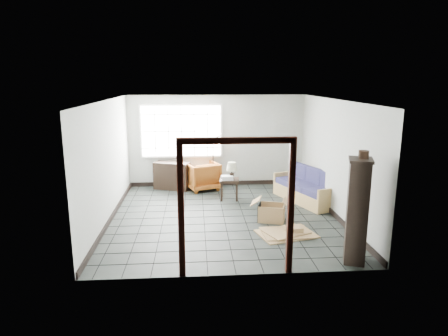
{
  "coord_description": "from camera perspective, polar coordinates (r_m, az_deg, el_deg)",
  "views": [
    {
      "loc": [
        -0.62,
        -8.52,
        3.05
      ],
      "look_at": [
        0.03,
        0.3,
        1.06
      ],
      "focal_mm": 32.0,
      "sensor_mm": 36.0,
      "label": 1
    }
  ],
  "objects": [
    {
      "name": "futon_sofa",
      "position": [
        10.32,
        11.87,
        -3.01
      ],
      "size": [
        1.36,
        2.04,
        0.85
      ],
      "rotation": [
        0.0,
        0.0,
        0.37
      ],
      "color": "#A27849",
      "rests_on": "ground"
    },
    {
      "name": "doorway_trim",
      "position": [
        6.09,
        1.8,
        -3.22
      ],
      "size": [
        1.8,
        0.08,
        2.2
      ],
      "color": "#34130C",
      "rests_on": "ground"
    },
    {
      "name": "room_shell",
      "position": [
        8.68,
        -0.06,
        3.61
      ],
      "size": [
        5.02,
        5.52,
        2.61
      ],
      "color": "#A2A69F",
      "rests_on": "ground"
    },
    {
      "name": "window_panel",
      "position": [
        11.32,
        -6.11,
        5.27
      ],
      "size": [
        2.32,
        0.08,
        1.52
      ],
      "color": "silver",
      "rests_on": "ground"
    },
    {
      "name": "armchair",
      "position": [
        11.14,
        -3.12,
        -0.95
      ],
      "size": [
        1.05,
        1.02,
        0.85
      ],
      "primitive_type": "imported",
      "rotation": [
        0.0,
        0.0,
        3.51
      ],
      "color": "#8A3D14",
      "rests_on": "ground"
    },
    {
      "name": "table_lamp",
      "position": [
        10.15,
        1.12,
        0.09
      ],
      "size": [
        0.33,
        0.33,
        0.44
      ],
      "rotation": [
        0.0,
        0.0,
        0.17
      ],
      "color": "black",
      "rests_on": "side_table"
    },
    {
      "name": "side_table",
      "position": [
        10.23,
        0.76,
        -2.1
      ],
      "size": [
        0.53,
        0.53,
        0.53
      ],
      "rotation": [
        0.0,
        0.0,
        -0.09
      ],
      "color": "black",
      "rests_on": "ground"
    },
    {
      "name": "open_box",
      "position": [
        8.83,
        6.79,
        -6.34
      ],
      "size": [
        0.97,
        0.67,
        0.5
      ],
      "rotation": [
        0.0,
        0.0,
        -0.29
      ],
      "color": "#9A804A",
      "rests_on": "ground"
    },
    {
      "name": "projector",
      "position": [
        10.13,
        0.46,
        -1.4
      ],
      "size": [
        0.31,
        0.25,
        0.1
      ],
      "rotation": [
        0.0,
        0.0,
        0.07
      ],
      "color": "silver",
      "rests_on": "side_table"
    },
    {
      "name": "pot",
      "position": [
        6.84,
        19.33,
        1.85
      ],
      "size": [
        0.21,
        0.21,
        0.12
      ],
      "rotation": [
        0.0,
        0.0,
        -0.32
      ],
      "color": "black",
      "rests_on": "tall_shelf"
    },
    {
      "name": "ground",
      "position": [
        9.07,
        -0.04,
        -6.94
      ],
      "size": [
        5.5,
        5.5,
        0.0
      ],
      "primitive_type": "plane",
      "color": "black",
      "rests_on": "ground"
    },
    {
      "name": "tall_shelf",
      "position": [
        7.01,
        18.49,
        -5.76
      ],
      "size": [
        0.51,
        0.58,
        1.79
      ],
      "rotation": [
        0.0,
        0.0,
        -0.33
      ],
      "color": "black",
      "rests_on": "ground"
    },
    {
      "name": "floor_lamp",
      "position": [
        11.11,
        -1.03,
        1.12
      ],
      "size": [
        0.41,
        0.3,
        1.54
      ],
      "rotation": [
        0.0,
        0.0,
        -0.08
      ],
      "color": "black",
      "rests_on": "ground"
    },
    {
      "name": "console_shelf",
      "position": [
        11.26,
        -7.45,
        -1.11
      ],
      "size": [
        1.05,
        0.69,
        0.76
      ],
      "rotation": [
        0.0,
        0.0,
        -0.35
      ],
      "color": "black",
      "rests_on": "ground"
    },
    {
      "name": "cardboard_pile",
      "position": [
        8.17,
        9.03,
        -9.07
      ],
      "size": [
        1.26,
        1.03,
        0.16
      ],
      "rotation": [
        0.0,
        0.0,
        0.21
      ],
      "color": "#9A804A",
      "rests_on": "ground"
    }
  ]
}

